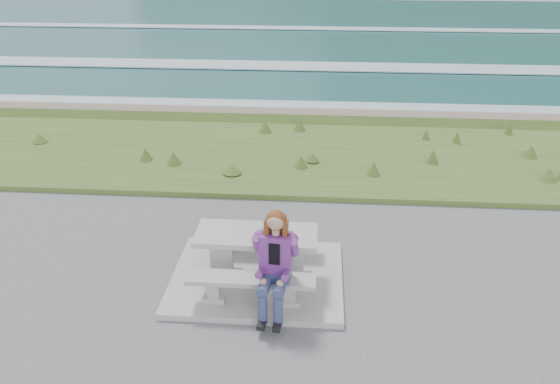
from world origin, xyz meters
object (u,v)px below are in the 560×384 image
(picnic_table, at_px, (257,243))
(seated_woman, at_px, (274,278))
(bench_seaward, at_px, (262,232))
(bench_landward, at_px, (251,283))

(picnic_table, bearing_deg, seated_woman, -68.43)
(bench_seaward, relative_size, seated_woman, 1.21)
(picnic_table, xyz_separation_m, bench_seaward, (0.00, 0.70, -0.23))
(bench_seaward, bearing_deg, bench_landward, -90.00)
(bench_seaward, bearing_deg, seated_woman, -77.83)
(bench_landward, xyz_separation_m, bench_seaward, (0.00, 1.40, 0.00))
(picnic_table, distance_m, seated_woman, 0.91)
(picnic_table, relative_size, bench_seaward, 1.00)
(bench_landward, distance_m, seated_woman, 0.41)
(picnic_table, bearing_deg, bench_landward, -90.00)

